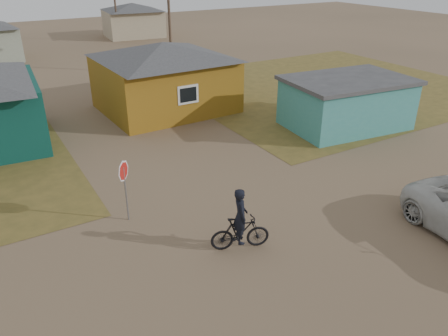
{
  "coord_description": "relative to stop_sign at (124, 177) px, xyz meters",
  "views": [
    {
      "loc": [
        -7.21,
        -9.23,
        8.2
      ],
      "look_at": [
        -0.0,
        3.0,
        1.3
      ],
      "focal_mm": 35.0,
      "sensor_mm": 36.0,
      "label": 1
    }
  ],
  "objects": [
    {
      "name": "utility_pole_near",
      "position": [
        10.05,
        18.54,
        2.47
      ],
      "size": [
        1.4,
        0.2,
        8.0
      ],
      "color": "brown",
      "rests_on": "ground"
    },
    {
      "name": "ground",
      "position": [
        3.55,
        -3.46,
        -1.66
      ],
      "size": [
        120.0,
        120.0,
        0.0
      ],
      "primitive_type": "plane",
      "color": "brown"
    },
    {
      "name": "cyclist",
      "position": [
        2.44,
        -3.32,
        -0.91
      ],
      "size": [
        1.91,
        1.11,
        2.08
      ],
      "color": "black",
      "rests_on": "ground"
    },
    {
      "name": "utility_pole_far",
      "position": [
        11.05,
        34.54,
        2.47
      ],
      "size": [
        1.4,
        0.2,
        8.0
      ],
      "color": "brown",
      "rests_on": "ground"
    },
    {
      "name": "stop_sign",
      "position": [
        0.0,
        0.0,
        0.0
      ],
      "size": [
        0.68,
        0.34,
        2.24
      ],
      "color": "gray",
      "rests_on": "ground"
    },
    {
      "name": "house_yellow",
      "position": [
        6.05,
        10.54,
        0.34
      ],
      "size": [
        7.72,
        6.76,
        3.9
      ],
      "color": "#8D5F15",
      "rests_on": "ground"
    },
    {
      "name": "house_beige_east",
      "position": [
        13.55,
        36.54,
        0.19
      ],
      "size": [
        6.95,
        6.05,
        3.6
      ],
      "color": "tan",
      "rests_on": "ground"
    },
    {
      "name": "shed_turquoise",
      "position": [
        13.05,
        3.04,
        -0.35
      ],
      "size": [
        6.71,
        4.93,
        2.6
      ],
      "color": "teal",
      "rests_on": "ground"
    },
    {
      "name": "grass_ne",
      "position": [
        17.55,
        9.54,
        -1.66
      ],
      "size": [
        20.0,
        18.0,
        0.0
      ],
      "primitive_type": "cube",
      "color": "brown",
      "rests_on": "ground"
    }
  ]
}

